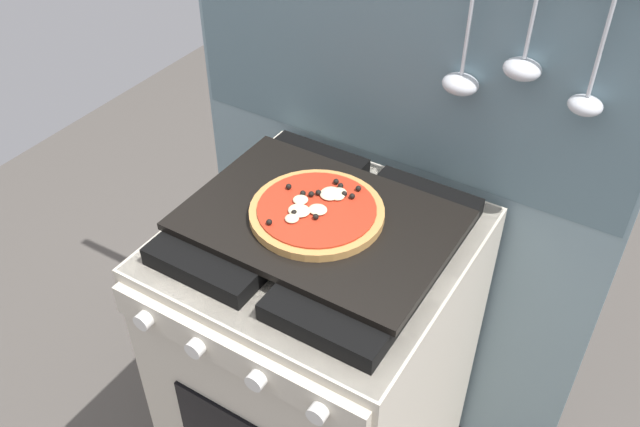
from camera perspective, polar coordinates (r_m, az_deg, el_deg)
kitchen_backsplash at (r=1.71m, az=5.98°, el=2.46°), size 1.10×0.09×1.55m
stove at (r=1.74m, az=-0.03°, el=-12.22°), size 0.60×0.64×0.90m
baking_tray at (r=1.41m, az=-0.00°, el=-0.56°), size 0.54×0.38×0.02m
pizza_left at (r=1.40m, az=-0.31°, el=0.13°), size 0.28×0.28×0.03m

